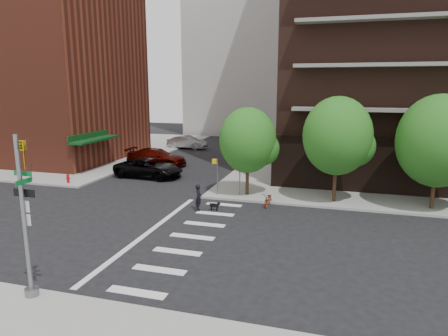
{
  "coord_description": "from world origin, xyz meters",
  "views": [
    {
      "loc": [
        10.1,
        -18.51,
        7.77
      ],
      "look_at": [
        3.0,
        6.0,
        2.5
      ],
      "focal_mm": 32.0,
      "sensor_mm": 36.0,
      "label": 1
    }
  ],
  "objects_px": {
    "parked_car_silver": "(187,142)",
    "fire_hydrant": "(68,178)",
    "parked_car_maroon": "(157,157)",
    "scooter": "(268,199)",
    "traffic_signal": "(26,230)",
    "dog_walker": "(199,198)",
    "parked_car_black": "(149,168)"
  },
  "relations": [
    {
      "from": "fire_hydrant",
      "to": "parked_car_black",
      "type": "distance_m",
      "value": 6.54
    },
    {
      "from": "parked_car_maroon",
      "to": "parked_car_silver",
      "type": "xyz_separation_m",
      "value": [
        -1.15,
        11.16,
        -0.04
      ]
    },
    {
      "from": "traffic_signal",
      "to": "dog_walker",
      "type": "bearing_deg",
      "value": 79.11
    },
    {
      "from": "fire_hydrant",
      "to": "dog_walker",
      "type": "relative_size",
      "value": 0.43
    },
    {
      "from": "traffic_signal",
      "to": "scooter",
      "type": "relative_size",
      "value": 3.4
    },
    {
      "from": "fire_hydrant",
      "to": "parked_car_silver",
      "type": "relative_size",
      "value": 0.15
    },
    {
      "from": "fire_hydrant",
      "to": "parked_car_maroon",
      "type": "xyz_separation_m",
      "value": [
        3.45,
        9.03,
        0.31
      ]
    },
    {
      "from": "traffic_signal",
      "to": "scooter",
      "type": "height_order",
      "value": "traffic_signal"
    },
    {
      "from": "scooter",
      "to": "fire_hydrant",
      "type": "bearing_deg",
      "value": 178.95
    },
    {
      "from": "parked_car_black",
      "to": "scooter",
      "type": "relative_size",
      "value": 3.37
    },
    {
      "from": "parked_car_maroon",
      "to": "dog_walker",
      "type": "xyz_separation_m",
      "value": [
        8.86,
        -12.48,
        -0.01
      ]
    },
    {
      "from": "scooter",
      "to": "dog_walker",
      "type": "bearing_deg",
      "value": -148.55
    },
    {
      "from": "fire_hydrant",
      "to": "scooter",
      "type": "bearing_deg",
      "value": -4.54
    },
    {
      "from": "traffic_signal",
      "to": "dog_walker",
      "type": "height_order",
      "value": "traffic_signal"
    },
    {
      "from": "parked_car_silver",
      "to": "fire_hydrant",
      "type": "bearing_deg",
      "value": 177.7
    },
    {
      "from": "parked_car_silver",
      "to": "parked_car_maroon",
      "type": "bearing_deg",
      "value": -169.94
    },
    {
      "from": "scooter",
      "to": "parked_car_silver",
      "type": "bearing_deg",
      "value": 126.71
    },
    {
      "from": "fire_hydrant",
      "to": "dog_walker",
      "type": "bearing_deg",
      "value": -15.7
    },
    {
      "from": "fire_hydrant",
      "to": "scooter",
      "type": "xyz_separation_m",
      "value": [
        16.37,
        -1.3,
        -0.09
      ]
    },
    {
      "from": "parked_car_black",
      "to": "parked_car_maroon",
      "type": "height_order",
      "value": "parked_car_maroon"
    },
    {
      "from": "parked_car_maroon",
      "to": "scooter",
      "type": "xyz_separation_m",
      "value": [
        12.93,
        -10.33,
        -0.4
      ]
    },
    {
      "from": "fire_hydrant",
      "to": "parked_car_black",
      "type": "relative_size",
      "value": 0.12
    },
    {
      "from": "traffic_signal",
      "to": "fire_hydrant",
      "type": "relative_size",
      "value": 8.2
    },
    {
      "from": "parked_car_maroon",
      "to": "scooter",
      "type": "height_order",
      "value": "parked_car_maroon"
    },
    {
      "from": "traffic_signal",
      "to": "parked_car_maroon",
      "type": "xyz_separation_m",
      "value": [
        -6.58,
        24.32,
        -1.84
      ]
    },
    {
      "from": "fire_hydrant",
      "to": "parked_car_maroon",
      "type": "height_order",
      "value": "parked_car_maroon"
    },
    {
      "from": "parked_car_black",
      "to": "scooter",
      "type": "distance_m",
      "value": 12.64
    },
    {
      "from": "fire_hydrant",
      "to": "parked_car_silver",
      "type": "height_order",
      "value": "parked_car_silver"
    },
    {
      "from": "parked_car_maroon",
      "to": "parked_car_silver",
      "type": "height_order",
      "value": "parked_car_maroon"
    },
    {
      "from": "traffic_signal",
      "to": "scooter",
      "type": "distance_m",
      "value": 15.53
    },
    {
      "from": "dog_walker",
      "to": "fire_hydrant",
      "type": "bearing_deg",
      "value": 56.36
    },
    {
      "from": "dog_walker",
      "to": "parked_car_silver",
      "type": "bearing_deg",
      "value": 4.99
    }
  ]
}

